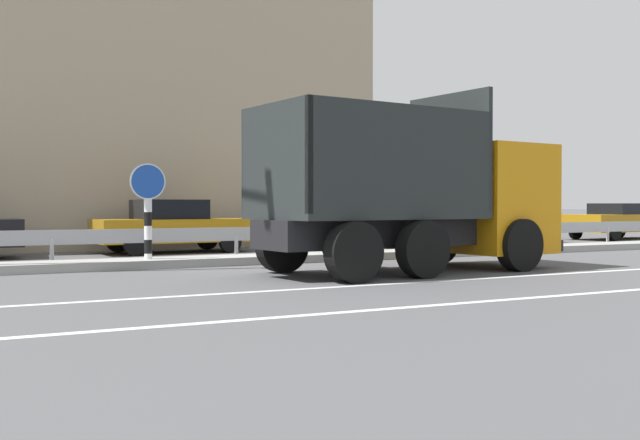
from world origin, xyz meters
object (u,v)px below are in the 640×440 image
parked_car_7 (494,221)px  parked_car_8 (617,221)px  median_road_sign (148,212)px  parked_car_5 (173,226)px  dump_truck (438,205)px  parked_car_6 (345,223)px

parked_car_7 → parked_car_8: 6.33m
median_road_sign → parked_car_5: (1.87, 4.50, -0.43)m
median_road_sign → parked_car_5: median_road_sign is taller
median_road_sign → dump_truck: bearing=-32.6°
parked_car_6 → parked_car_8: bearing=-88.1°
dump_truck → parked_car_5: bearing=-163.1°
dump_truck → parked_car_5: size_ratio=1.52×
parked_car_5 → median_road_sign: bearing=-24.2°
dump_truck → parked_car_6: dump_truck is taller
parked_car_8 → parked_car_6: bearing=86.9°
dump_truck → parked_car_5: dump_truck is taller
parked_car_5 → parked_car_6: 5.24m
parked_car_8 → median_road_sign: bearing=98.3°
parked_car_6 → dump_truck: bearing=164.9°
median_road_sign → parked_car_5: bearing=67.5°
median_road_sign → parked_car_8: size_ratio=0.49×
dump_truck → parked_car_8: 16.22m
parked_car_7 → parked_car_8: parked_car_7 is taller
dump_truck → parked_car_8: dump_truck is taller
parked_car_5 → parked_car_8: bearing=88.3°
median_road_sign → parked_car_7: (13.00, 4.21, -0.40)m
dump_truck → parked_car_5: (-3.21, 7.75, -0.58)m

